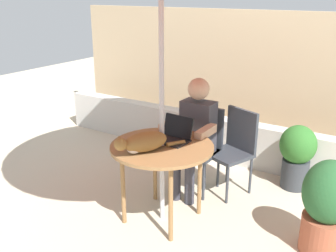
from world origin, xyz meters
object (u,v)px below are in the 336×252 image
chair_empty (235,145)px  laptop (175,133)px  potted_plant_near_fence (327,206)px  person_seated (195,131)px  potted_plant_by_chair (297,153)px  patio_table (162,152)px  chair_occupied (201,142)px  cat (143,142)px

chair_empty → laptop: laptop is taller
laptop → potted_plant_near_fence: size_ratio=0.39×
laptop → potted_plant_near_fence: laptop is taller
person_seated → potted_plant_by_chair: person_seated is taller
patio_table → chair_occupied: (0.00, 0.76, -0.15)m
chair_occupied → potted_plant_near_fence: 1.46m
cat → laptop: bearing=77.1°
laptop → potted_plant_by_chair: (0.85, 1.12, -0.41)m
laptop → potted_plant_by_chair: laptop is taller
patio_table → cat: (-0.06, -0.21, 0.15)m
patio_table → potted_plant_by_chair: bearing=55.9°
patio_table → person_seated: (0.00, 0.60, 0.02)m
chair_occupied → cat: bearing=-93.4°
chair_empty → cat: 1.19m
person_seated → potted_plant_by_chair: size_ratio=1.73×
laptop → chair_empty: bearing=66.8°
chair_empty → potted_plant_by_chair: (0.54, 0.42, -0.12)m
chair_empty → laptop: size_ratio=2.82×
cat → potted_plant_by_chair: (0.93, 1.50, -0.43)m
potted_plant_near_fence → person_seated: bearing=167.6°
patio_table → chair_empty: (0.33, 0.88, -0.15)m
cat → potted_plant_near_fence: cat is taller
person_seated → laptop: (0.03, -0.43, 0.12)m
laptop → person_seated: bearing=93.9°
cat → potted_plant_near_fence: size_ratio=0.71×
chair_empty → person_seated: bearing=-140.2°
potted_plant_near_fence → laptop: bearing=-174.7°
chair_occupied → chair_empty: same height
patio_table → potted_plant_near_fence: (1.38, 0.30, -0.25)m
laptop → patio_table: bearing=-99.6°
potted_plant_near_fence → chair_occupied: bearing=161.5°
potted_plant_near_fence → patio_table: bearing=-167.8°
person_seated → potted_plant_near_fence: size_ratio=1.51×
patio_table → potted_plant_near_fence: bearing=12.2°
cat → chair_empty: bearing=70.3°
laptop → cat: (-0.09, -0.38, 0.02)m
patio_table → chair_empty: size_ratio=1.04×
chair_empty → potted_plant_near_fence: chair_empty is taller
chair_empty → potted_plant_near_fence: bearing=-28.8°
chair_occupied → potted_plant_by_chair: bearing=31.3°
chair_occupied → chair_empty: bearing=19.5°
chair_occupied → person_seated: (0.00, -0.16, 0.17)m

